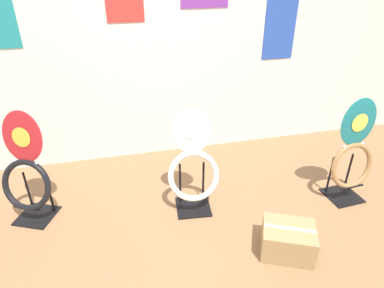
{
  "coord_description": "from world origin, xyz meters",
  "views": [
    {
      "loc": [
        -0.41,
        -1.17,
        1.87
      ],
      "look_at": [
        0.14,
        1.13,
        0.55
      ],
      "focal_mm": 32.0,
      "sensor_mm": 36.0,
      "label": 1
    }
  ],
  "objects_px": {
    "toilet_seat_display_crimson_swirl": "(26,176)",
    "toilet_seat_display_white_plain": "(193,168)",
    "storage_box": "(288,240)",
    "toilet_seat_display_teal_sax": "(353,157)"
  },
  "relations": [
    {
      "from": "storage_box",
      "to": "toilet_seat_display_teal_sax",
      "type": "bearing_deg",
      "value": 30.81
    },
    {
      "from": "toilet_seat_display_crimson_swirl",
      "to": "storage_box",
      "type": "xyz_separation_m",
      "value": [
        1.79,
        -0.83,
        -0.28
      ]
    },
    {
      "from": "toilet_seat_display_teal_sax",
      "to": "storage_box",
      "type": "xyz_separation_m",
      "value": [
        -0.78,
        -0.47,
        -0.3
      ]
    },
    {
      "from": "storage_box",
      "to": "toilet_seat_display_white_plain",
      "type": "bearing_deg",
      "value": 129.7
    },
    {
      "from": "toilet_seat_display_white_plain",
      "to": "storage_box",
      "type": "distance_m",
      "value": 0.88
    },
    {
      "from": "toilet_seat_display_crimson_swirl",
      "to": "toilet_seat_display_white_plain",
      "type": "bearing_deg",
      "value": -8.58
    },
    {
      "from": "toilet_seat_display_crimson_swirl",
      "to": "toilet_seat_display_white_plain",
      "type": "distance_m",
      "value": 1.28
    },
    {
      "from": "toilet_seat_display_white_plain",
      "to": "storage_box",
      "type": "bearing_deg",
      "value": -50.3
    },
    {
      "from": "toilet_seat_display_white_plain",
      "to": "toilet_seat_display_teal_sax",
      "type": "bearing_deg",
      "value": -7.51
    },
    {
      "from": "toilet_seat_display_crimson_swirl",
      "to": "toilet_seat_display_white_plain",
      "type": "xyz_separation_m",
      "value": [
        1.26,
        -0.19,
        -0.01
      ]
    }
  ]
}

